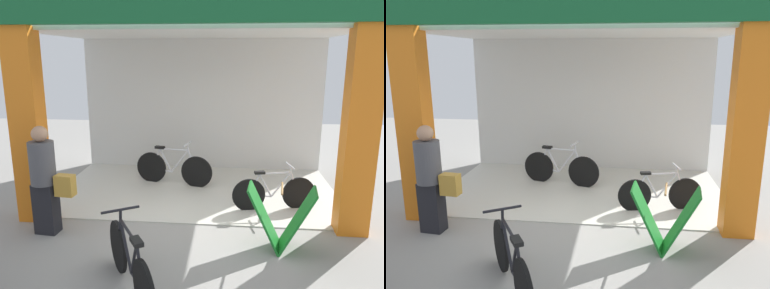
# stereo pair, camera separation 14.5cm
# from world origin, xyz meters

# --- Properties ---
(ground_plane) EXTENTS (19.14, 19.14, 0.00)m
(ground_plane) POSITION_xyz_m (0.00, 0.00, 0.00)
(ground_plane) COLOR gray
(ground_plane) RESTS_ON ground
(shop_facade) EXTENTS (5.77, 3.54, 3.78)m
(shop_facade) POSITION_xyz_m (0.00, 1.68, 2.03)
(shop_facade) COLOR beige
(shop_facade) RESTS_ON ground
(bicycle_inside_0) EXTENTS (1.66, 0.51, 0.93)m
(bicycle_inside_0) POSITION_xyz_m (-0.50, 1.88, 0.37)
(bicycle_inside_0) COLOR black
(bicycle_inside_0) RESTS_ON ground
(bicycle_inside_1) EXTENTS (1.47, 0.42, 0.82)m
(bicycle_inside_1) POSITION_xyz_m (1.46, 0.75, 0.33)
(bicycle_inside_1) COLOR black
(bicycle_inside_1) RESTS_ON ground
(bicycle_parked_0) EXTENTS (0.92, 1.46, 0.93)m
(bicycle_parked_0) POSITION_xyz_m (-0.45, -1.84, 0.37)
(bicycle_parked_0) COLOR black
(bicycle_parked_0) RESTS_ON ground
(sandwich_board_sign) EXTENTS (0.98, 0.60, 0.93)m
(sandwich_board_sign) POSITION_xyz_m (1.39, -0.65, 0.46)
(sandwich_board_sign) COLOR #197226
(sandwich_board_sign) RESTS_ON ground
(pedestrian_3) EXTENTS (0.70, 0.41, 1.69)m
(pedestrian_3) POSITION_xyz_m (-2.09, -0.48, 0.87)
(pedestrian_3) COLOR black
(pedestrian_3) RESTS_ON ground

